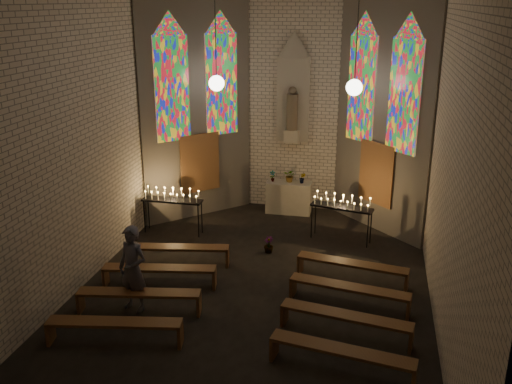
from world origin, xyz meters
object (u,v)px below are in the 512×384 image
(aisle_flower_pot, at_px, (269,245))
(votive_stand_left, at_px, (172,197))
(visitor, at_px, (133,269))
(altar, at_px, (289,197))
(votive_stand_right, at_px, (342,204))

(aisle_flower_pot, height_order, votive_stand_left, votive_stand_left)
(aisle_flower_pot, bearing_deg, votive_stand_left, 165.60)
(votive_stand_left, bearing_deg, aisle_flower_pot, -14.45)
(aisle_flower_pot, xyz_separation_m, visitor, (-2.31, -3.46, 0.74))
(altar, height_order, votive_stand_right, votive_stand_right)
(aisle_flower_pot, distance_m, visitor, 4.22)
(aisle_flower_pot, height_order, visitor, visitor)
(votive_stand_left, height_order, visitor, visitor)
(altar, height_order, visitor, visitor)
(aisle_flower_pot, xyz_separation_m, votive_stand_right, (1.82, 1.21, 0.86))
(votive_stand_right, bearing_deg, visitor, -118.23)
(altar, bearing_deg, votive_stand_left, -141.91)
(altar, xyz_separation_m, votive_stand_right, (1.76, -1.90, 0.58))
(aisle_flower_pot, relative_size, votive_stand_right, 0.25)
(altar, xyz_separation_m, votive_stand_left, (-3.00, -2.35, 0.59))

